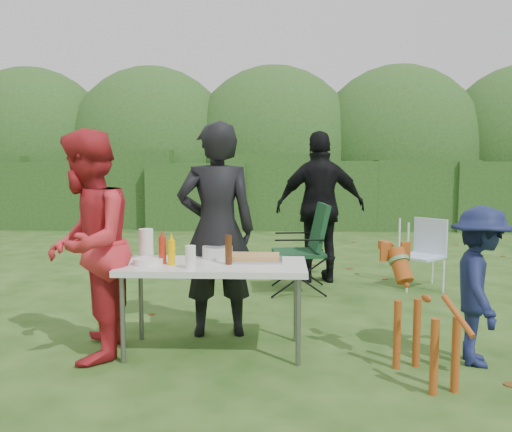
{
  "coord_description": "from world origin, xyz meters",
  "views": [
    {
      "loc": [
        0.15,
        -4.55,
        1.58
      ],
      "look_at": [
        -0.09,
        1.0,
        1.0
      ],
      "focal_mm": 38.0,
      "sensor_mm": 36.0,
      "label": 1
    }
  ],
  "objects_px": {
    "person_cook": "(217,230)",
    "paper_towel_roll": "(146,244)",
    "camping_chair": "(298,247)",
    "ketchup_bottle": "(162,250)",
    "mustard_bottle": "(172,252)",
    "person_red_jacket": "(87,245)",
    "beer_bottle": "(229,250)",
    "lawn_chair": "(421,254)",
    "person_black_puffy": "(321,207)",
    "folding_table": "(214,270)",
    "dog": "(426,318)",
    "child": "(480,286)"
  },
  "relations": [
    {
      "from": "person_cook",
      "to": "paper_towel_roll",
      "type": "xyz_separation_m",
      "value": [
        -0.56,
        -0.3,
        -0.09
      ]
    },
    {
      "from": "camping_chair",
      "to": "ketchup_bottle",
      "type": "height_order",
      "value": "camping_chair"
    },
    {
      "from": "person_cook",
      "to": "ketchup_bottle",
      "type": "xyz_separation_m",
      "value": [
        -0.39,
        -0.48,
        -0.11
      ]
    },
    {
      "from": "camping_chair",
      "to": "mustard_bottle",
      "type": "xyz_separation_m",
      "value": [
        -1.09,
        -2.14,
        0.3
      ]
    },
    {
      "from": "person_red_jacket",
      "to": "mustard_bottle",
      "type": "xyz_separation_m",
      "value": [
        0.65,
        0.1,
        -0.07
      ]
    },
    {
      "from": "beer_bottle",
      "to": "camping_chair",
      "type": "bearing_deg",
      "value": 73.15
    },
    {
      "from": "ketchup_bottle",
      "to": "beer_bottle",
      "type": "relative_size",
      "value": 0.92
    },
    {
      "from": "lawn_chair",
      "to": "ketchup_bottle",
      "type": "bearing_deg",
      "value": -3.56
    },
    {
      "from": "person_cook",
      "to": "ketchup_bottle",
      "type": "distance_m",
      "value": 0.63
    },
    {
      "from": "lawn_chair",
      "to": "mustard_bottle",
      "type": "distance_m",
      "value": 3.57
    },
    {
      "from": "person_cook",
      "to": "lawn_chair",
      "type": "xyz_separation_m",
      "value": [
        2.3,
        1.88,
        -0.53
      ]
    },
    {
      "from": "person_cook",
      "to": "person_red_jacket",
      "type": "height_order",
      "value": "person_cook"
    },
    {
      "from": "person_black_puffy",
      "to": "ketchup_bottle",
      "type": "bearing_deg",
      "value": 56.04
    },
    {
      "from": "person_red_jacket",
      "to": "folding_table",
      "type": "bearing_deg",
      "value": 92.54
    },
    {
      "from": "lawn_chair",
      "to": "beer_bottle",
      "type": "height_order",
      "value": "beer_bottle"
    },
    {
      "from": "person_cook",
      "to": "ketchup_bottle",
      "type": "height_order",
      "value": "person_cook"
    },
    {
      "from": "person_red_jacket",
      "to": "camping_chair",
      "type": "height_order",
      "value": "person_red_jacket"
    },
    {
      "from": "dog",
      "to": "beer_bottle",
      "type": "xyz_separation_m",
      "value": [
        -1.45,
        0.47,
        0.4
      ]
    },
    {
      "from": "camping_chair",
      "to": "paper_towel_roll",
      "type": "height_order",
      "value": "camping_chair"
    },
    {
      "from": "camping_chair",
      "to": "beer_bottle",
      "type": "height_order",
      "value": "camping_chair"
    },
    {
      "from": "folding_table",
      "to": "beer_bottle",
      "type": "distance_m",
      "value": 0.22
    },
    {
      "from": "folding_table",
      "to": "camping_chair",
      "type": "bearing_deg",
      "value": 69.76
    },
    {
      "from": "child",
      "to": "paper_towel_roll",
      "type": "distance_m",
      "value": 2.7
    },
    {
      "from": "child",
      "to": "camping_chair",
      "type": "relative_size",
      "value": 1.15
    },
    {
      "from": "folding_table",
      "to": "child",
      "type": "height_order",
      "value": "child"
    },
    {
      "from": "ketchup_bottle",
      "to": "beer_bottle",
      "type": "bearing_deg",
      "value": -0.06
    },
    {
      "from": "person_cook",
      "to": "camping_chair",
      "type": "xyz_separation_m",
      "value": [
        0.79,
        1.62,
        -0.42
      ]
    },
    {
      "from": "child",
      "to": "ketchup_bottle",
      "type": "height_order",
      "value": "child"
    },
    {
      "from": "mustard_bottle",
      "to": "ketchup_bottle",
      "type": "bearing_deg",
      "value": 155.67
    },
    {
      "from": "person_red_jacket",
      "to": "dog",
      "type": "xyz_separation_m",
      "value": [
        2.56,
        -0.33,
        -0.45
      ]
    },
    {
      "from": "child",
      "to": "lawn_chair",
      "type": "xyz_separation_m",
      "value": [
        0.2,
        2.5,
        -0.19
      ]
    },
    {
      "from": "dog",
      "to": "camping_chair",
      "type": "height_order",
      "value": "camping_chair"
    },
    {
      "from": "child",
      "to": "dog",
      "type": "height_order",
      "value": "child"
    },
    {
      "from": "lawn_chair",
      "to": "mustard_bottle",
      "type": "height_order",
      "value": "mustard_bottle"
    },
    {
      "from": "person_black_puffy",
      "to": "ketchup_bottle",
      "type": "distance_m",
      "value": 3.06
    },
    {
      "from": "child",
      "to": "camping_chair",
      "type": "distance_m",
      "value": 2.59
    },
    {
      "from": "ketchup_bottle",
      "to": "person_red_jacket",
      "type": "bearing_deg",
      "value": -166.71
    },
    {
      "from": "lawn_chair",
      "to": "mustard_bottle",
      "type": "xyz_separation_m",
      "value": [
        -2.6,
        -2.4,
        0.41
      ]
    },
    {
      "from": "person_red_jacket",
      "to": "person_black_puffy",
      "type": "relative_size",
      "value": 0.94
    },
    {
      "from": "mustard_bottle",
      "to": "beer_bottle",
      "type": "height_order",
      "value": "beer_bottle"
    },
    {
      "from": "ketchup_bottle",
      "to": "paper_towel_roll",
      "type": "relative_size",
      "value": 0.85
    },
    {
      "from": "lawn_chair",
      "to": "camping_chair",
      "type": "bearing_deg",
      "value": -35.08
    },
    {
      "from": "lawn_chair",
      "to": "paper_towel_roll",
      "type": "distance_m",
      "value": 3.63
    },
    {
      "from": "person_cook",
      "to": "beer_bottle",
      "type": "distance_m",
      "value": 0.51
    },
    {
      "from": "paper_towel_roll",
      "to": "lawn_chair",
      "type": "bearing_deg",
      "value": 37.32
    },
    {
      "from": "folding_table",
      "to": "camping_chair",
      "type": "relative_size",
      "value": 1.4
    },
    {
      "from": "folding_table",
      "to": "person_black_puffy",
      "type": "bearing_deg",
      "value": 68.09
    },
    {
      "from": "person_red_jacket",
      "to": "person_black_puffy",
      "type": "bearing_deg",
      "value": 136.64
    },
    {
      "from": "ketchup_bottle",
      "to": "beer_bottle",
      "type": "distance_m",
      "value": 0.54
    },
    {
      "from": "person_red_jacket",
      "to": "mustard_bottle",
      "type": "relative_size",
      "value": 9.09
    }
  ]
}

